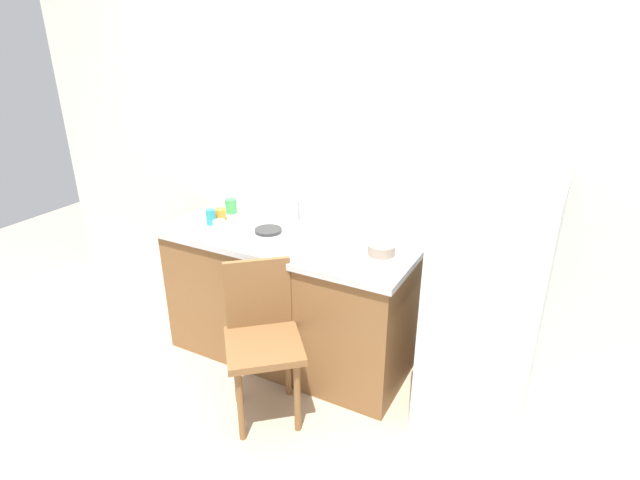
% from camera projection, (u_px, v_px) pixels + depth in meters
% --- Properties ---
extents(ground_plane, '(8.00, 8.00, 0.00)m').
position_uv_depth(ground_plane, '(246.00, 421.00, 2.84)').
color(ground_plane, tan).
extents(back_wall, '(4.80, 0.10, 2.61)m').
position_uv_depth(back_wall, '(329.00, 154.00, 3.13)').
color(back_wall, silver).
rests_on(back_wall, ground_plane).
extents(cabinet_base, '(1.54, 0.60, 0.82)m').
position_uv_depth(cabinet_base, '(289.00, 301.00, 3.25)').
color(cabinet_base, brown).
rests_on(cabinet_base, ground_plane).
extents(countertop, '(1.58, 0.64, 0.04)m').
position_uv_depth(countertop, '(288.00, 240.00, 3.08)').
color(countertop, '#B7B7BC').
rests_on(countertop, cabinet_base).
extents(faucet, '(0.02, 0.02, 0.23)m').
position_uv_depth(faucet, '(296.00, 204.00, 3.26)').
color(faucet, '#B7B7BC').
rests_on(faucet, countertop).
extents(refrigerator, '(0.53, 0.62, 1.41)m').
position_uv_depth(refrigerator, '(486.00, 308.00, 2.61)').
color(refrigerator, silver).
rests_on(refrigerator, ground_plane).
extents(chair, '(0.56, 0.56, 0.89)m').
position_uv_depth(chair, '(262.00, 335.00, 2.74)').
color(chair, brown).
rests_on(chair, ground_plane).
extents(dish_tray, '(0.28, 0.20, 0.05)m').
position_uv_depth(dish_tray, '(308.00, 240.00, 2.96)').
color(dish_tray, white).
rests_on(dish_tray, countertop).
extents(terracotta_bowl, '(0.16, 0.16, 0.06)m').
position_uv_depth(terracotta_bowl, '(381.00, 249.00, 2.83)').
color(terracotta_bowl, gray).
rests_on(terracotta_bowl, countertop).
extents(hotplate, '(0.17, 0.17, 0.02)m').
position_uv_depth(hotplate, '(268.00, 230.00, 3.14)').
color(hotplate, '#2D2D2D').
rests_on(hotplate, countertop).
extents(cup_white, '(0.07, 0.07, 0.07)m').
position_uv_depth(cup_white, '(219.00, 226.00, 3.13)').
color(cup_white, white).
rests_on(cup_white, countertop).
extents(cup_teal, '(0.06, 0.06, 0.10)m').
position_uv_depth(cup_teal, '(211.00, 217.00, 3.24)').
color(cup_teal, teal).
rests_on(cup_teal, countertop).
extents(cup_orange, '(0.07, 0.07, 0.08)m').
position_uv_depth(cup_orange, '(220.00, 214.00, 3.31)').
color(cup_orange, orange).
rests_on(cup_orange, countertop).
extents(cup_green, '(0.08, 0.08, 0.10)m').
position_uv_depth(cup_green, '(231.00, 206.00, 3.43)').
color(cup_green, green).
rests_on(cup_green, countertop).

